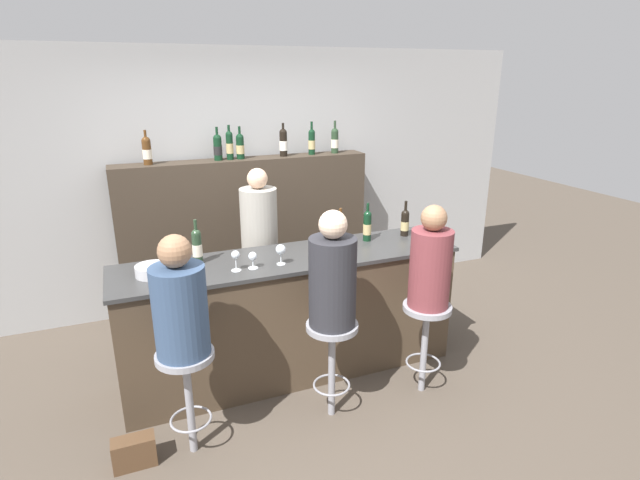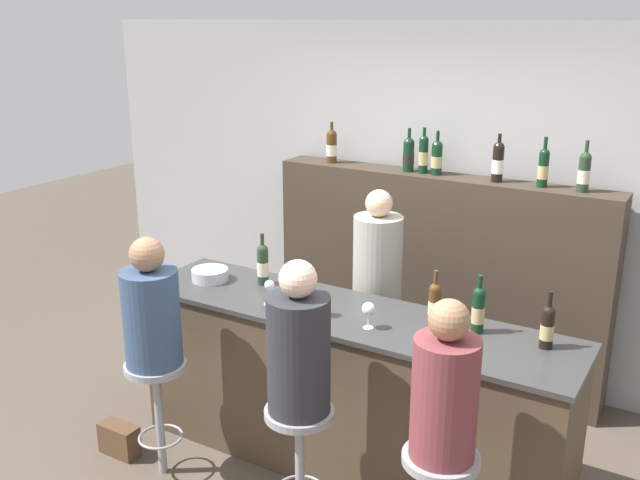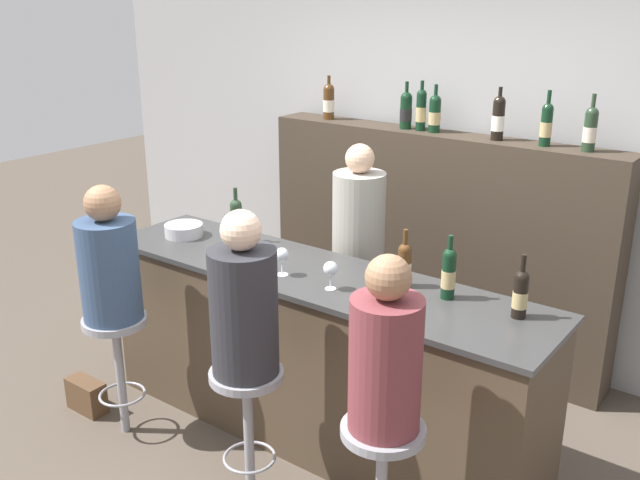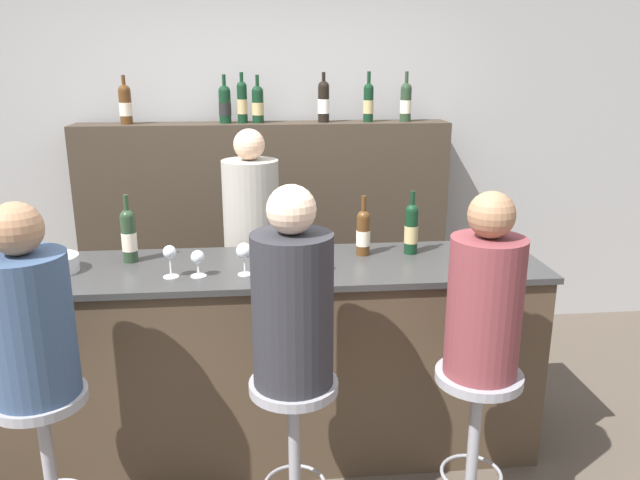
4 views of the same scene
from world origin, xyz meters
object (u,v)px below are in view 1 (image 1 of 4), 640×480
at_px(wine_bottle_backbar_1, 218,147).
at_px(wine_bottle_backbar_4, 283,142).
at_px(wine_glass_0, 236,256).
at_px(handbag, 134,452).
at_px(metal_bowl, 152,270).
at_px(wine_glass_3, 321,245).
at_px(guest_seated_left, 180,305).
at_px(wine_bottle_counter_2, 367,225).
at_px(bar_stool_right, 426,325).
at_px(wine_bottle_counter_1, 340,230).
at_px(wine_bottle_counter_3, 405,222).
at_px(wine_glass_1, 253,257).
at_px(wine_bottle_backbar_3, 240,146).
at_px(bar_stool_middle, 332,345).
at_px(wine_bottle_backbar_5, 312,141).
at_px(wine_bottle_backbar_6, 335,140).
at_px(wine_bottle_backbar_0, 147,150).
at_px(bartender, 261,265).
at_px(guest_seated_middle, 333,277).
at_px(bar_stool_left, 187,376).
at_px(guest_seated_right, 431,263).
at_px(wine_bottle_backbar_2, 230,145).
at_px(wine_bottle_counter_0, 197,246).

height_order(wine_bottle_backbar_1, wine_bottle_backbar_4, wine_bottle_backbar_4).
height_order(wine_glass_0, handbag, wine_glass_0).
bearing_deg(wine_bottle_backbar_4, metal_bowl, -136.43).
height_order(wine_glass_3, guest_seated_left, guest_seated_left).
bearing_deg(wine_bottle_counter_2, bar_stool_right, -81.32).
bearing_deg(wine_bottle_backbar_1, wine_bottle_counter_1, -59.23).
relative_size(wine_glass_0, wine_glass_3, 1.01).
height_order(wine_bottle_backbar_1, wine_glass_0, wine_bottle_backbar_1).
bearing_deg(wine_bottle_counter_3, wine_glass_1, -169.85).
bearing_deg(metal_bowl, wine_bottle_backbar_3, 54.02).
bearing_deg(wine_glass_3, bar_stool_right, -38.46).
bearing_deg(bar_stool_right, wine_bottle_backbar_1, 118.80).
distance_m(wine_glass_1, handbag, 1.46).
height_order(wine_bottle_counter_2, bar_stool_middle, wine_bottle_counter_2).
height_order(wine_bottle_backbar_5, wine_glass_0, wine_bottle_backbar_5).
bearing_deg(wine_bottle_backbar_6, handbag, -138.26).
bearing_deg(wine_bottle_backbar_1, wine_bottle_counter_3, -42.40).
height_order(wine_bottle_counter_2, wine_bottle_backbar_0, wine_bottle_backbar_0).
bearing_deg(bartender, bar_stool_middle, -82.12).
height_order(wine_glass_3, guest_seated_middle, guest_seated_middle).
height_order(guest_seated_left, bartender, bartender).
distance_m(bar_stool_left, guest_seated_right, 1.81).
relative_size(wine_bottle_backbar_2, wine_bottle_backbar_5, 0.99).
bearing_deg(wine_bottle_backbar_2, metal_bowl, -123.04).
bearing_deg(wine_bottle_backbar_0, metal_bowl, -95.17).
distance_m(wine_bottle_counter_3, wine_bottle_backbar_6, 1.35).
bearing_deg(wine_glass_0, bar_stool_middle, -43.96).
bearing_deg(wine_bottle_counter_2, guest_seated_middle, -130.37).
height_order(wine_glass_0, bar_stool_left, wine_glass_0).
distance_m(wine_bottle_counter_0, wine_bottle_backbar_0, 1.35).
xyz_separation_m(guest_seated_middle, handbag, (-1.34, 0.00, -0.97)).
bearing_deg(guest_seated_right, metal_bowl, 160.88).
bearing_deg(wine_bottle_backbar_4, wine_bottle_counter_1, -86.48).
height_order(wine_bottle_backbar_5, bartender, wine_bottle_backbar_5).
bearing_deg(bartender, wine_bottle_counter_0, -143.85).
bearing_deg(wine_bottle_backbar_5, wine_bottle_backbar_4, 180.00).
distance_m(bar_stool_middle, guest_seated_right, 0.91).
height_order(wine_bottle_backbar_3, wine_bottle_backbar_6, wine_bottle_backbar_6).
distance_m(wine_bottle_counter_2, guest_seated_right, 0.78).
height_order(wine_bottle_backbar_1, handbag, wine_bottle_backbar_1).
bearing_deg(wine_bottle_backbar_6, guest_seated_right, -93.44).
distance_m(wine_bottle_backbar_0, guest_seated_right, 2.71).
bearing_deg(wine_bottle_backbar_5, handbag, -134.77).
bearing_deg(wine_bottle_backbar_2, wine_bottle_backbar_1, -180.00).
height_order(metal_bowl, bar_stool_right, metal_bowl).
bearing_deg(wine_glass_3, bar_stool_left, -155.29).
distance_m(wine_bottle_backbar_3, guest_seated_left, 2.26).
bearing_deg(wine_bottle_backbar_6, bartender, -142.94).
bearing_deg(wine_bottle_counter_0, wine_bottle_backbar_4, 48.54).
relative_size(wine_bottle_counter_3, wine_glass_0, 2.04).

